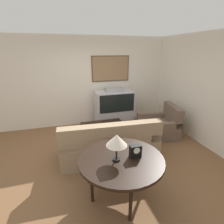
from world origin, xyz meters
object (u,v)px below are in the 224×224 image
armchair (159,126)px  coffee_table (103,125)px  couch (109,144)px  console_table (121,161)px  tv (114,108)px  table_lamp (117,141)px  mantel_clock (135,151)px

armchair → coffee_table: bearing=-89.8°
couch → coffee_table: (0.09, 1.00, 0.02)m
couch → console_table: (-0.14, -1.15, 0.37)m
tv → table_lamp: 3.07m
coffee_table → table_lamp: bearing=-98.2°
coffee_table → table_lamp: table_lamp is taller
armchair → couch: bearing=-56.0°
couch → table_lamp: bearing=83.0°
couch → table_lamp: table_lamp is taller
armchair → console_table: armchair is taller
couch → table_lamp: 1.41m
console_table → coffee_table: bearing=83.9°
coffee_table → table_lamp: (-0.32, -2.18, 0.73)m
tv → mantel_clock: 2.98m
tv → table_lamp: size_ratio=2.91×
tv → couch: 1.86m
table_lamp → mantel_clock: table_lamp is taller
couch → table_lamp: size_ratio=5.17×
armchair → console_table: size_ratio=0.90×
console_table → couch: bearing=83.2°
armchair → table_lamp: (-1.88, -1.87, 0.81)m
table_lamp → console_table: bearing=19.6°
tv → mantel_clock: size_ratio=6.20×
coffee_table → console_table: console_table is taller
coffee_table → console_table: bearing=-96.1°
couch → tv: bearing=-107.0°
tv → coffee_table: 0.94m
table_lamp → tv: bearing=73.3°
couch → console_table: 1.22m
couch → mantel_clock: (0.07, -1.18, 0.52)m
coffee_table → mantel_clock: size_ratio=5.86×
couch → coffee_table: size_ratio=1.88×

